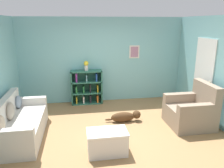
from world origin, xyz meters
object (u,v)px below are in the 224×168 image
object	(u,v)px
dog	(126,117)
vase	(86,65)
bookshelf	(87,88)
recliner_chair	(192,111)
coffee_table	(107,142)
couch	(20,124)

from	to	relation	value
dog	vase	world-z (taller)	vase
bookshelf	recliner_chair	xyz separation A→B (m)	(2.43, -1.95, -0.14)
coffee_table	recliner_chair	bearing A→B (deg)	21.42
couch	vase	bearing A→B (deg)	50.52
couch	dog	bearing A→B (deg)	9.53
recliner_chair	dog	xyz separation A→B (m)	(-1.53, 0.45, -0.23)
dog	coffee_table	bearing A→B (deg)	-116.69
recliner_chair	vase	distance (m)	3.21
recliner_chair	coffee_table	distance (m)	2.35
couch	coffee_table	xyz separation A→B (m)	(1.79, -0.90, -0.08)
couch	coffee_table	bearing A→B (deg)	-26.66
vase	coffee_table	bearing A→B (deg)	-85.20
recliner_chair	coffee_table	world-z (taller)	recliner_chair
couch	recliner_chair	size ratio (longest dim) A/B	1.79
couch	vase	distance (m)	2.60
coffee_table	dog	world-z (taller)	coffee_table
couch	bookshelf	size ratio (longest dim) A/B	1.81
bookshelf	recliner_chair	bearing A→B (deg)	-38.71
recliner_chair	dog	bearing A→B (deg)	163.65
recliner_chair	bookshelf	bearing A→B (deg)	141.29
bookshelf	vase	distance (m)	0.71
bookshelf	dog	distance (m)	1.78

